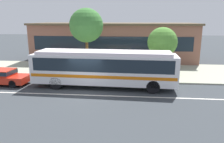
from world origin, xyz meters
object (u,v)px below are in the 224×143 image
bus_stop_sign (160,62)px  street_tree_near_stop (86,26)px  street_tree_mid_block (162,42)px  pedestrian_waiting_near_sign (133,68)px  transit_bus (104,66)px

bus_stop_sign → street_tree_near_stop: size_ratio=0.39×
street_tree_near_stop → street_tree_mid_block: street_tree_near_stop is taller
bus_stop_sign → street_tree_near_stop: (-6.95, 2.56, 3.04)m
pedestrian_waiting_near_sign → street_tree_near_stop: bearing=152.6°
transit_bus → street_tree_near_stop: street_tree_near_stop is taller
transit_bus → street_tree_near_stop: 6.01m
bus_stop_sign → street_tree_mid_block: size_ratio=0.54×
pedestrian_waiting_near_sign → bus_stop_sign: bearing=-3.5°
street_tree_mid_block → bus_stop_sign: bearing=-102.5°
transit_bus → bus_stop_sign: size_ratio=4.62×
transit_bus → bus_stop_sign: (4.63, 2.07, 0.00)m
street_tree_mid_block → street_tree_near_stop: bearing=171.6°
street_tree_near_stop → street_tree_mid_block: bearing=-8.4°
bus_stop_sign → street_tree_near_stop: street_tree_near_stop is taller
transit_bus → street_tree_mid_block: bearing=35.6°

